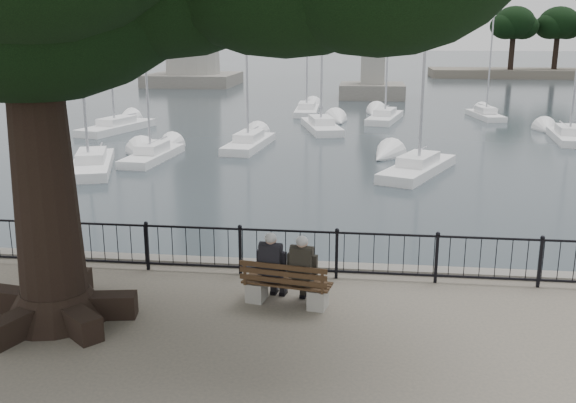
# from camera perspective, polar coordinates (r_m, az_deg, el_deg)

# --- Properties ---
(harbor) EXTENTS (260.00, 260.00, 1.20)m
(harbor) POSITION_cam_1_polar(r_m,az_deg,el_deg) (14.06, 0.25, -7.78)
(harbor) COLOR slate
(harbor) RESTS_ON ground
(railing) EXTENTS (22.06, 0.06, 1.00)m
(railing) POSITION_cam_1_polar(r_m,az_deg,el_deg) (13.22, 0.00, -4.37)
(railing) COLOR black
(railing) RESTS_ON ground
(bench) EXTENTS (1.71, 0.78, 0.87)m
(bench) POSITION_cam_1_polar(r_m,az_deg,el_deg) (11.95, -0.16, -7.81)
(bench) COLOR gray
(bench) RESTS_ON ground
(person_left) EXTENTS (0.46, 0.73, 1.38)m
(person_left) POSITION_cam_1_polar(r_m,az_deg,el_deg) (12.00, -1.33, -6.02)
(person_left) COLOR black
(person_left) RESTS_ON ground
(person_right) EXTENTS (0.46, 0.73, 1.38)m
(person_right) POSITION_cam_1_polar(r_m,az_deg,el_deg) (11.83, 1.40, -6.32)
(person_right) COLOR black
(person_right) RESTS_ON ground
(lion_monument) EXTENTS (5.81, 5.81, 8.62)m
(lion_monument) POSITION_cam_1_polar(r_m,az_deg,el_deg) (59.94, 7.52, 11.16)
(lion_monument) COLOR slate
(lion_monument) RESTS_ON ground
(sailboat_a) EXTENTS (3.39, 5.98, 11.24)m
(sailboat_a) POSITION_cam_1_polar(r_m,az_deg,el_deg) (29.62, -17.03, 3.34)
(sailboat_a) COLOR white
(sailboat_a) RESTS_ON ground
(sailboat_b) EXTENTS (2.04, 5.64, 11.11)m
(sailboat_b) POSITION_cam_1_polar(r_m,az_deg,el_deg) (33.82, -3.48, 5.34)
(sailboat_b) COLOR white
(sailboat_b) RESTS_ON ground
(sailboat_c) EXTENTS (3.77, 5.94, 11.49)m
(sailboat_c) POSITION_cam_1_polar(r_m,az_deg,el_deg) (28.07, 11.49, 3.10)
(sailboat_c) COLOR white
(sailboat_c) RESTS_ON ground
(sailboat_d) EXTENTS (2.06, 5.56, 8.91)m
(sailboat_d) POSITION_cam_1_polar(r_m,az_deg,el_deg) (39.30, 23.61, 5.39)
(sailboat_d) COLOR white
(sailboat_d) RESTS_ON ground
(sailboat_e) EXTENTS (3.15, 6.29, 14.57)m
(sailboat_e) POSITION_cam_1_polar(r_m,az_deg,el_deg) (40.80, -14.98, 6.61)
(sailboat_e) COLOR white
(sailboat_e) RESTS_ON ground
(sailboat_f) EXTENTS (2.77, 6.04, 11.06)m
(sailboat_f) POSITION_cam_1_polar(r_m,az_deg,el_deg) (44.56, 8.61, 7.50)
(sailboat_f) COLOR white
(sailboat_f) RESTS_ON ground
(sailboat_g) EXTENTS (2.14, 5.09, 9.27)m
(sailboat_g) POSITION_cam_1_polar(r_m,az_deg,el_deg) (47.59, 17.13, 7.45)
(sailboat_g) COLOR white
(sailboat_g) RESTS_ON ground
(sailboat_h) EXTENTS (1.79, 5.80, 13.87)m
(sailboat_h) POSITION_cam_1_polar(r_m,az_deg,el_deg) (48.07, 1.70, 8.28)
(sailboat_h) COLOR white
(sailboat_h) RESTS_ON ground
(sailboat_i) EXTENTS (3.11, 6.23, 12.65)m
(sailboat_i) POSITION_cam_1_polar(r_m,az_deg,el_deg) (39.86, 2.98, 6.84)
(sailboat_i) COLOR white
(sailboat_i) RESTS_ON ground
(sailboat_j) EXTENTS (1.75, 5.10, 11.63)m
(sailboat_j) POSITION_cam_1_polar(r_m,az_deg,el_deg) (31.17, -11.96, 4.28)
(sailboat_j) COLOR white
(sailboat_j) RESTS_ON ground
(far_shore) EXTENTS (30.00, 8.60, 9.18)m
(far_shore) POSITION_cam_1_polar(r_m,az_deg,el_deg) (92.54, 22.54, 12.60)
(far_shore) COLOR #5B564D
(far_shore) RESTS_ON ground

